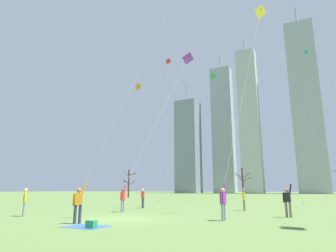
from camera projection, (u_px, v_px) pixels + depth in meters
name	position (u px, v px, depth m)	size (l,w,h in m)	color
ground_plane	(121.00, 219.00, 15.55)	(400.00, 400.00, 0.00)	#5B7A3D
kite_flyer_midfield_left_pink	(323.00, 121.00, 15.88)	(10.11, 3.80, 19.53)	#726656
kite_flyer_foreground_left_white	(97.00, 163.00, 14.10)	(5.75, 3.90, 16.36)	#33384C
kite_flyer_foreground_right_purple	(138.00, 165.00, 21.85)	(3.08, 7.47, 14.69)	gray
kite_flyer_midfield_center_yellow	(231.00, 163.00, 15.69)	(2.58, 5.22, 14.60)	gray
bystander_far_off_by_trees	(143.00, 197.00, 24.76)	(0.27, 0.50, 1.62)	#33384C
bystander_strolling_midfield	(25.00, 201.00, 17.22)	(0.41, 0.37, 1.62)	gray
bystander_watching_nearby	(244.00, 198.00, 21.48)	(0.27, 0.50, 1.62)	#726656
distant_kite_drifting_right_orange	(137.00, 93.00, 40.69)	(2.93, 0.43, 16.46)	orange
distant_kite_drifting_left_red	(168.00, 73.00, 42.64)	(0.49, 3.27, 20.89)	red
distant_kite_high_overhead_teal	(306.00, 71.00, 40.18)	(2.61, 5.94, 21.26)	teal
distant_kite_low_near_trees_green	(211.00, 85.00, 42.02)	(4.54, 0.42, 18.39)	green
picnic_spot	(89.00, 225.00, 12.01)	(1.80, 1.40, 0.31)	#3359B2
bare_tree_left_of_center	(243.00, 182.00, 51.10)	(3.21, 1.24, 5.41)	#4C3828
bare_tree_center	(129.00, 183.00, 58.58)	(2.66, 1.76, 5.57)	#423326
skyline_short_annex	(249.00, 119.00, 116.89)	(7.76, 5.79, 65.15)	#B2B2B7
skyline_squat_block	(188.00, 146.00, 139.88)	(10.55, 9.79, 53.90)	gray
skyline_mid_tower_left	(306.00, 105.00, 115.86)	(10.87, 11.96, 78.98)	#9EA3AD
skyline_slender_spire	(223.00, 128.00, 142.41)	(10.11, 6.41, 70.97)	#9EA3AD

